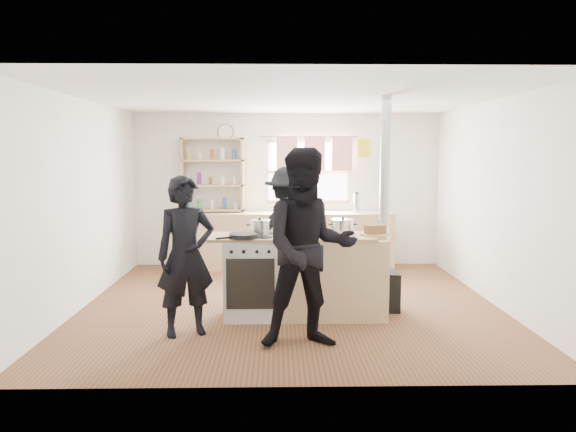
# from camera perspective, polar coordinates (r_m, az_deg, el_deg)

# --- Properties ---
(ground) EXTENTS (5.00, 5.00, 0.01)m
(ground) POSITION_cam_1_polar(r_m,az_deg,el_deg) (7.01, 0.25, -8.92)
(ground) COLOR brown
(ground) RESTS_ON ground
(back_counter) EXTENTS (3.40, 0.55, 0.90)m
(back_counter) POSITION_cam_1_polar(r_m,az_deg,el_deg) (9.09, -0.09, -2.48)
(back_counter) COLOR tan
(back_counter) RESTS_ON ground
(shelving_unit) EXTENTS (1.00, 0.28, 1.20)m
(shelving_unit) POSITION_cam_1_polar(r_m,az_deg,el_deg) (9.17, -7.64, 4.21)
(shelving_unit) COLOR tan
(shelving_unit) RESTS_ON back_counter
(thermos) EXTENTS (0.10, 0.10, 0.31)m
(thermos) POSITION_cam_1_polar(r_m,az_deg,el_deg) (9.11, 6.97, 1.31)
(thermos) COLOR silver
(thermos) RESTS_ON back_counter
(cooking_island) EXTENTS (1.97, 0.64, 0.93)m
(cooking_island) POSITION_cam_1_polar(r_m,az_deg,el_deg) (6.37, 1.68, -6.11)
(cooking_island) COLOR silver
(cooking_island) RESTS_ON ground
(skillet_greens) EXTENTS (0.43, 0.43, 0.05)m
(skillet_greens) POSITION_cam_1_polar(r_m,az_deg,el_deg) (6.08, -4.56, -2.01)
(skillet_greens) COLOR black
(skillet_greens) RESTS_ON cooking_island
(roast_tray) EXTENTS (0.38, 0.30, 0.07)m
(roast_tray) POSITION_cam_1_polar(r_m,az_deg,el_deg) (6.35, 1.73, -1.52)
(roast_tray) COLOR silver
(roast_tray) RESTS_ON cooking_island
(stockpot_stove) EXTENTS (0.23, 0.23, 0.19)m
(stockpot_stove) POSITION_cam_1_polar(r_m,az_deg,el_deg) (6.36, -2.89, -1.13)
(stockpot_stove) COLOR #BABABD
(stockpot_stove) RESTS_ON cooking_island
(stockpot_counter) EXTENTS (0.25, 0.25, 0.19)m
(stockpot_counter) POSITION_cam_1_polar(r_m,az_deg,el_deg) (6.41, 5.57, -1.08)
(stockpot_counter) COLOR silver
(stockpot_counter) RESTS_ON cooking_island
(bread_board) EXTENTS (0.32, 0.26, 0.12)m
(bread_board) POSITION_cam_1_polar(r_m,az_deg,el_deg) (6.33, 8.83, -1.53)
(bread_board) COLOR tan
(bread_board) RESTS_ON cooking_island
(flue_heater) EXTENTS (0.35, 0.35, 2.50)m
(flue_heater) POSITION_cam_1_polar(r_m,az_deg,el_deg) (6.68, 9.70, -3.93)
(flue_heater) COLOR black
(flue_heater) RESTS_ON ground
(person_near_left) EXTENTS (0.69, 0.58, 1.62)m
(person_near_left) POSITION_cam_1_polar(r_m,az_deg,el_deg) (5.77, -10.34, -4.03)
(person_near_left) COLOR black
(person_near_left) RESTS_ON ground
(person_near_right) EXTENTS (0.99, 0.81, 1.90)m
(person_near_right) POSITION_cam_1_polar(r_m,az_deg,el_deg) (5.31, 2.11, -3.31)
(person_near_right) COLOR black
(person_near_right) RESTS_ON ground
(person_far) EXTENTS (1.17, 0.79, 1.68)m
(person_far) POSITION_cam_1_polar(r_m,az_deg,el_deg) (7.15, 0.13, -1.71)
(person_far) COLOR black
(person_far) RESTS_ON ground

